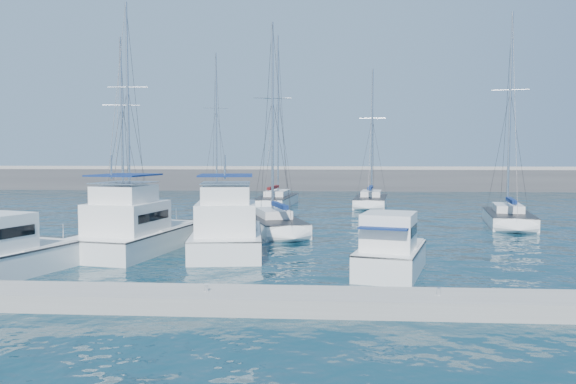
# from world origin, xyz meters

# --- Properties ---
(ground) EXTENTS (220.00, 220.00, 0.00)m
(ground) POSITION_xyz_m (0.00, 0.00, 0.00)
(ground) COLOR black
(ground) RESTS_ON ground
(breakwater) EXTENTS (160.00, 6.00, 4.45)m
(breakwater) POSITION_xyz_m (0.00, 52.00, 1.05)
(breakwater) COLOR #424244
(breakwater) RESTS_ON ground
(dock) EXTENTS (40.00, 2.20, 0.60)m
(dock) POSITION_xyz_m (0.00, -11.00, 0.30)
(dock) COLOR gray
(dock) RESTS_ON ground
(dock_cleat_centre) EXTENTS (0.16, 0.16, 0.25)m
(dock_cleat_centre) POSITION_xyz_m (0.00, -11.00, 0.72)
(dock_cleat_centre) COLOR silver
(dock_cleat_centre) RESTS_ON dock
(dock_cleat_near_stbd) EXTENTS (0.16, 0.16, 0.25)m
(dock_cleat_near_stbd) POSITION_xyz_m (8.00, -11.00, 0.72)
(dock_cleat_near_stbd) COLOR silver
(dock_cleat_near_stbd) RESTS_ON dock
(motor_yacht_port_outer) EXTENTS (4.37, 6.41, 3.20)m
(motor_yacht_port_outer) POSITION_xyz_m (-9.86, -6.67, 0.94)
(motor_yacht_port_outer) COLOR white
(motor_yacht_port_outer) RESTS_ON ground
(motor_yacht_port_inner) EXTENTS (5.34, 9.22, 4.69)m
(motor_yacht_port_inner) POSITION_xyz_m (-6.28, -0.40, 1.13)
(motor_yacht_port_inner) COLOR white
(motor_yacht_port_inner) RESTS_ON ground
(motor_yacht_stbd_inner) EXTENTS (4.69, 8.39, 4.69)m
(motor_yacht_stbd_inner) POSITION_xyz_m (-1.16, -0.38, 1.13)
(motor_yacht_stbd_inner) COLOR white
(motor_yacht_stbd_inner) RESTS_ON ground
(motor_yacht_stbd_outer) EXTENTS (3.93, 5.87, 3.20)m
(motor_yacht_stbd_outer) POSITION_xyz_m (7.04, -5.00, 0.94)
(motor_yacht_stbd_outer) COLOR white
(motor_yacht_stbd_outer) RESTS_ON ground
(sailboat_mid_a) EXTENTS (4.93, 8.63, 14.28)m
(sailboat_mid_a) POSITION_xyz_m (-10.83, 10.15, 0.52)
(sailboat_mid_a) COLOR white
(sailboat_mid_a) RESTS_ON ground
(sailboat_mid_b) EXTENTS (3.37, 7.85, 15.67)m
(sailboat_mid_b) POSITION_xyz_m (-9.02, 6.04, 0.54)
(sailboat_mid_b) COLOR white
(sailboat_mid_b) RESTS_ON ground
(sailboat_mid_c) EXTENTS (5.29, 8.50, 14.67)m
(sailboat_mid_c) POSITION_xyz_m (0.67, 7.98, 0.53)
(sailboat_mid_c) COLOR white
(sailboat_mid_c) RESTS_ON ground
(sailboat_mid_e) EXTENTS (4.50, 8.64, 16.30)m
(sailboat_mid_e) POSITION_xyz_m (17.86, 12.93, 0.54)
(sailboat_mid_e) COLOR white
(sailboat_mid_e) RESTS_ON ground
(sailboat_back_a) EXTENTS (5.55, 9.37, 16.46)m
(sailboat_back_a) POSITION_xyz_m (-7.47, 29.37, 0.54)
(sailboat_back_a) COLOR white
(sailboat_back_a) RESTS_ON ground
(sailboat_back_b) EXTENTS (4.18, 10.17, 17.81)m
(sailboat_back_b) POSITION_xyz_m (-0.97, 27.32, 0.54)
(sailboat_back_b) COLOR white
(sailboat_back_b) RESTS_ON ground
(sailboat_back_c) EXTENTS (4.21, 9.20, 14.32)m
(sailboat_back_c) POSITION_xyz_m (8.74, 27.51, 0.51)
(sailboat_back_c) COLOR white
(sailboat_back_c) RESTS_ON ground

